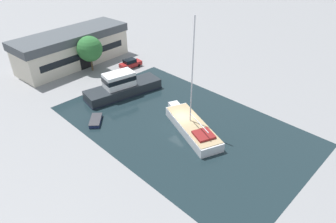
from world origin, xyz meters
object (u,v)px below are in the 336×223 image
object	(u,v)px
quay_tree_near_building	(90,49)
sailboat_moored	(192,126)
motor_cruiser	(122,87)
small_dinghy	(96,121)
warehouse_building	(73,48)
parked_car	(130,63)

from	to	relation	value
quay_tree_near_building	sailboat_moored	xyz separation A→B (m)	(-1.51, -25.71, -3.45)
motor_cruiser	small_dinghy	bearing A→B (deg)	126.39
small_dinghy	sailboat_moored	bearing A→B (deg)	-11.67
warehouse_building	parked_car	xyz separation A→B (m)	(6.36, -9.19, -2.33)
small_dinghy	quay_tree_near_building	bearing A→B (deg)	100.79
warehouse_building	parked_car	distance (m)	11.42
quay_tree_near_building	motor_cruiser	size ratio (longest dim) A/B	0.51
quay_tree_near_building	small_dinghy	bearing A→B (deg)	-121.75
sailboat_moored	small_dinghy	world-z (taller)	sailboat_moored
warehouse_building	sailboat_moored	size ratio (longest dim) A/B	1.48
quay_tree_near_building	sailboat_moored	distance (m)	25.99
parked_car	motor_cruiser	distance (m)	10.48
warehouse_building	quay_tree_near_building	xyz separation A→B (m)	(0.52, -5.23, 1.04)
quay_tree_near_building	sailboat_moored	bearing A→B (deg)	-93.37
small_dinghy	motor_cruiser	bearing A→B (deg)	68.91
parked_car	motor_cruiser	size ratio (longest dim) A/B	0.34
quay_tree_near_building	motor_cruiser	bearing A→B (deg)	-98.60
warehouse_building	parked_car	world-z (taller)	warehouse_building
parked_car	sailboat_moored	xyz separation A→B (m)	(-7.36, -21.75, -0.08)
quay_tree_near_building	parked_car	xyz separation A→B (m)	(5.85, -3.96, -3.36)
quay_tree_near_building	small_dinghy	distance (m)	18.03
warehouse_building	parked_car	bearing A→B (deg)	-59.45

